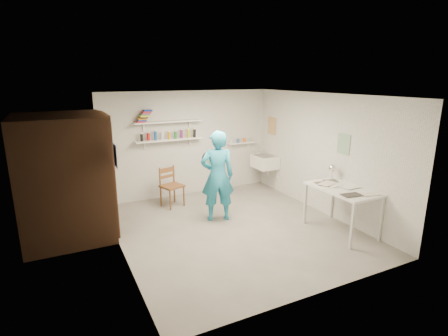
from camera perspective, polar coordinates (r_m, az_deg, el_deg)
name	(u,v)px	position (r m, az deg, el deg)	size (l,w,h in m)	color
floor	(234,229)	(6.52, 1.59, -9.86)	(4.00, 4.50, 0.02)	slate
ceiling	(235,94)	(5.94, 1.75, 11.91)	(4.00, 4.50, 0.02)	silver
wall_back	(188,144)	(8.13, -5.85, 3.99)	(4.00, 0.02, 2.40)	silver
wall_front	(323,206)	(4.34, 15.89, -6.04)	(4.00, 0.02, 2.40)	silver
wall_left	(116,179)	(5.49, -17.19, -1.78)	(0.02, 4.50, 2.40)	silver
wall_right	(323,154)	(7.26, 15.84, 2.21)	(0.02, 4.50, 2.40)	silver
doorway_recess	(108,175)	(6.55, -18.43, -1.09)	(0.02, 0.90, 2.00)	black
corridor_box	(64,177)	(6.49, -24.66, -1.38)	(1.40, 1.50, 2.10)	brown
door_lintel	(104,116)	(6.37, -19.01, 8.07)	(0.06, 1.05, 0.10)	brown
door_jamb_near	(114,182)	(6.08, -17.55, -2.22)	(0.06, 0.10, 2.00)	brown
door_jamb_far	(105,168)	(7.04, -18.87, -0.08)	(0.06, 0.10, 2.00)	brown
shelf_lower	(169,140)	(7.83, -8.97, 4.58)	(1.50, 0.22, 0.03)	white
shelf_upper	(168,122)	(7.77, -9.09, 7.49)	(1.50, 0.22, 0.03)	white
ledge_shelf	(241,143)	(8.63, 2.82, 4.12)	(0.70, 0.14, 0.03)	white
poster_left	(115,156)	(5.46, -17.32, 1.91)	(0.01, 0.28, 0.36)	#334C7F
poster_right_a	(272,126)	(8.58, 7.82, 6.85)	(0.01, 0.34, 0.42)	#995933
poster_right_b	(344,144)	(6.80, 18.96, 3.74)	(0.01, 0.30, 0.38)	#3F724C
belfast_sink	(265,162)	(8.52, 6.67, 1.02)	(0.48, 0.60, 0.30)	white
man	(217,176)	(6.60, -1.08, -1.34)	(0.64, 0.42, 1.75)	teal
wall_clock	(210,159)	(6.69, -2.32, 1.44)	(0.31, 0.31, 0.04)	beige
wooden_chair	(172,186)	(7.50, -8.49, -2.94)	(0.42, 0.40, 0.89)	brown
work_table	(341,210)	(6.56, 18.58, -6.52)	(0.74, 1.23, 0.82)	white
desk_lamp	(333,168)	(6.84, 17.34, -0.01)	(0.15, 0.15, 0.15)	white
spray_cans	(169,135)	(7.81, -9.00, 5.31)	(1.31, 0.06, 0.17)	black
book_stack	(144,116)	(7.61, -12.90, 8.24)	(0.34, 0.14, 0.25)	red
ledge_pots	(241,140)	(8.61, 2.82, 4.51)	(0.48, 0.07, 0.09)	silver
papers	(343,187)	(6.42, 18.88, -2.96)	(0.30, 0.22, 0.03)	silver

